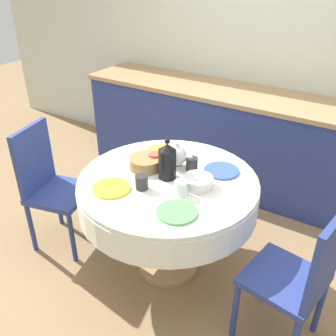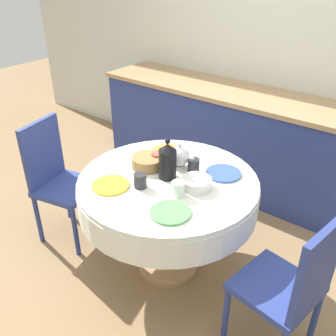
{
  "view_description": "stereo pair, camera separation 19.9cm",
  "coord_description": "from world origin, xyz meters",
  "px_view_note": "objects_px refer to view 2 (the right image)",
  "views": [
    {
      "loc": [
        1.09,
        -1.72,
        1.99
      ],
      "look_at": [
        0.0,
        0.0,
        0.83
      ],
      "focal_mm": 40.0,
      "sensor_mm": 36.0,
      "label": 1
    },
    {
      "loc": [
        1.25,
        -1.6,
        1.99
      ],
      "look_at": [
        0.0,
        0.0,
        0.83
      ],
      "focal_mm": 40.0,
      "sensor_mm": 36.0,
      "label": 2
    }
  ],
  "objects_px": {
    "coffee_carafe": "(168,161)",
    "teapot": "(180,156)",
    "chair_right": "(57,176)",
    "chair_left": "(292,285)"
  },
  "relations": [
    {
      "from": "coffee_carafe",
      "to": "teapot",
      "type": "bearing_deg",
      "value": 98.06
    },
    {
      "from": "teapot",
      "to": "chair_right",
      "type": "bearing_deg",
      "value": -156.09
    },
    {
      "from": "chair_right",
      "to": "chair_left",
      "type": "bearing_deg",
      "value": 78.94
    },
    {
      "from": "chair_right",
      "to": "teapot",
      "type": "distance_m",
      "value": 0.99
    },
    {
      "from": "teapot",
      "to": "chair_left",
      "type": "bearing_deg",
      "value": -18.46
    },
    {
      "from": "chair_left",
      "to": "teapot",
      "type": "distance_m",
      "value": 1.05
    },
    {
      "from": "chair_left",
      "to": "teapot",
      "type": "relative_size",
      "value": 5.15
    },
    {
      "from": "chair_left",
      "to": "teapot",
      "type": "height_order",
      "value": "chair_left"
    },
    {
      "from": "teapot",
      "to": "coffee_carafe",
      "type": "bearing_deg",
      "value": -81.94
    },
    {
      "from": "coffee_carafe",
      "to": "teapot",
      "type": "height_order",
      "value": "coffee_carafe"
    }
  ]
}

